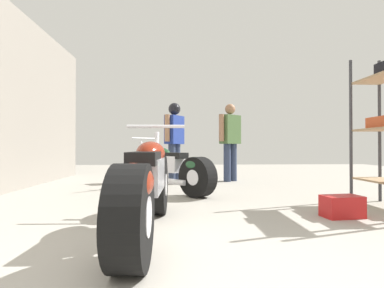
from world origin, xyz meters
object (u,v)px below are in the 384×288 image
object	(u,v)px
motorcycle_maroon_cruiser	(147,186)
mechanic_in_blue	(230,137)
motorcycle_black_naked	(169,169)
red_toolbox	(342,206)
mechanic_with_helmet	(174,134)

from	to	relation	value
motorcycle_maroon_cruiser	mechanic_in_blue	xyz separation A→B (m)	(1.39, 3.74, 0.54)
motorcycle_black_naked	mechanic_in_blue	bearing A→B (deg)	49.36
red_toolbox	motorcycle_maroon_cruiser	bearing A→B (deg)	-165.17
motorcycle_black_naked	mechanic_with_helmet	xyz separation A→B (m)	(0.07, 1.57, 0.64)
motorcycle_black_naked	mechanic_in_blue	xyz separation A→B (m)	(1.27, 1.48, 0.57)
motorcycle_maroon_cruiser	motorcycle_black_naked	distance (m)	2.26
mechanic_with_helmet	red_toolbox	bearing A→B (deg)	-61.57
motorcycle_maroon_cruiser	mechanic_in_blue	size ratio (longest dim) A/B	1.25
mechanic_in_blue	motorcycle_black_naked	bearing A→B (deg)	-130.64
mechanic_in_blue	mechanic_with_helmet	distance (m)	1.21
motorcycle_black_naked	mechanic_in_blue	world-z (taller)	mechanic_in_blue
mechanic_with_helmet	red_toolbox	size ratio (longest dim) A/B	4.27
mechanic_with_helmet	red_toolbox	xyz separation A→B (m)	(1.79, -3.30, -0.90)
red_toolbox	mechanic_in_blue	bearing A→B (deg)	100.32
mechanic_in_blue	mechanic_with_helmet	size ratio (longest dim) A/B	0.98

